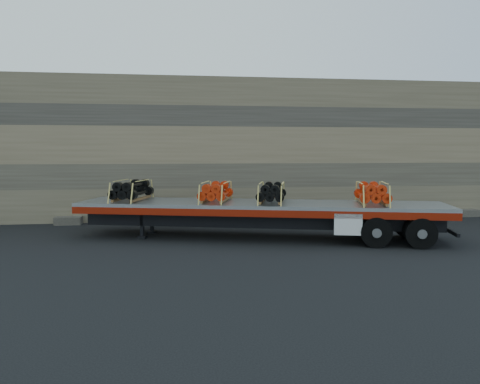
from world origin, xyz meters
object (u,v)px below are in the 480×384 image
object	(u,v)px
bundle_midrear	(272,193)
bundle_rear	(372,194)
bundle_front	(132,191)
trailer	(260,220)
bundle_midfront	(216,192)

from	to	relation	value
bundle_midrear	bundle_rear	size ratio (longest dim) A/B	0.94
bundle_front	bundle_midrear	world-z (taller)	bundle_front
bundle_rear	bundle_midrear	bearing A→B (deg)	180.00
trailer	bundle_rear	size ratio (longest dim) A/B	6.43
bundle_midfront	bundle_front	bearing A→B (deg)	180.00
bundle_midfront	bundle_rear	distance (m)	5.98
bundle_midrear	bundle_rear	xyz separation A→B (m)	(3.64, -1.02, 0.02)
bundle_midfront	bundle_rear	xyz separation A→B (m)	(5.75, -1.61, 0.02)
trailer	bundle_midfront	world-z (taller)	bundle_midfront
trailer	bundle_rear	distance (m)	4.38
bundle_front	bundle_midfront	distance (m)	3.46
bundle_front	bundle_midfront	bearing A→B (deg)	0.00
bundle_front	bundle_midfront	world-z (taller)	bundle_front
bundle_front	bundle_rear	world-z (taller)	bundle_front
trailer	bundle_front	distance (m)	5.30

